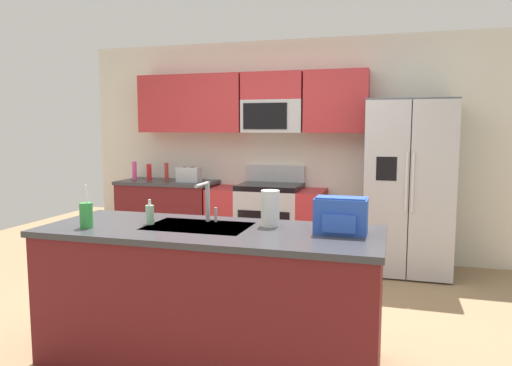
{
  "coord_description": "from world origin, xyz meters",
  "views": [
    {
      "loc": [
        1.24,
        -3.58,
        1.55
      ],
      "look_at": [
        0.03,
        0.6,
        1.05
      ],
      "focal_mm": 33.49,
      "sensor_mm": 36.0,
      "label": 1
    }
  ],
  "objects_px": {
    "toaster": "(189,174)",
    "sink_faucet": "(207,198)",
    "drink_cup_green": "(86,215)",
    "backpack": "(341,215)",
    "refrigerator": "(408,187)",
    "soap_dispenser": "(150,214)",
    "bottle_pink": "(134,171)",
    "bottle_red": "(149,172)",
    "range_oven": "(267,222)",
    "paper_towel_roll": "(270,208)",
    "pepper_mill": "(166,172)"
  },
  "relations": [
    {
      "from": "refrigerator",
      "to": "bottle_red",
      "type": "bearing_deg",
      "value": 179.01
    },
    {
      "from": "refrigerator",
      "to": "sink_faucet",
      "type": "bearing_deg",
      "value": -121.53
    },
    {
      "from": "paper_towel_roll",
      "to": "backpack",
      "type": "distance_m",
      "value": 0.49
    },
    {
      "from": "bottle_pink",
      "to": "soap_dispenser",
      "type": "xyz_separation_m",
      "value": [
        1.59,
        -2.5,
        -0.05
      ]
    },
    {
      "from": "drink_cup_green",
      "to": "backpack",
      "type": "xyz_separation_m",
      "value": [
        1.62,
        0.3,
        0.03
      ]
    },
    {
      "from": "drink_cup_green",
      "to": "soap_dispenser",
      "type": "bearing_deg",
      "value": 32.77
    },
    {
      "from": "bottle_red",
      "to": "drink_cup_green",
      "type": "distance_m",
      "value": 2.91
    },
    {
      "from": "range_oven",
      "to": "soap_dispenser",
      "type": "distance_m",
      "value": 2.57
    },
    {
      "from": "backpack",
      "to": "sink_faucet",
      "type": "bearing_deg",
      "value": 173.71
    },
    {
      "from": "refrigerator",
      "to": "backpack",
      "type": "xyz_separation_m",
      "value": [
        -0.46,
        -2.37,
        0.09
      ]
    },
    {
      "from": "refrigerator",
      "to": "backpack",
      "type": "height_order",
      "value": "refrigerator"
    },
    {
      "from": "toaster",
      "to": "sink_faucet",
      "type": "height_order",
      "value": "sink_faucet"
    },
    {
      "from": "toaster",
      "to": "soap_dispenser",
      "type": "distance_m",
      "value": 2.6
    },
    {
      "from": "drink_cup_green",
      "to": "pepper_mill",
      "type": "bearing_deg",
      "value": 106.35
    },
    {
      "from": "pepper_mill",
      "to": "backpack",
      "type": "relative_size",
      "value": 0.69
    },
    {
      "from": "refrigerator",
      "to": "toaster",
      "type": "distance_m",
      "value": 2.55
    },
    {
      "from": "pepper_mill",
      "to": "sink_faucet",
      "type": "relative_size",
      "value": 0.79
    },
    {
      "from": "toaster",
      "to": "paper_towel_roll",
      "type": "relative_size",
      "value": 1.17
    },
    {
      "from": "sink_faucet",
      "to": "soap_dispenser",
      "type": "bearing_deg",
      "value": -152.56
    },
    {
      "from": "paper_towel_roll",
      "to": "range_oven",
      "type": "bearing_deg",
      "value": 105.4
    },
    {
      "from": "toaster",
      "to": "pepper_mill",
      "type": "relative_size",
      "value": 1.26
    },
    {
      "from": "toaster",
      "to": "sink_faucet",
      "type": "relative_size",
      "value": 0.99
    },
    {
      "from": "range_oven",
      "to": "soap_dispenser",
      "type": "height_order",
      "value": "range_oven"
    },
    {
      "from": "toaster",
      "to": "drink_cup_green",
      "type": "xyz_separation_m",
      "value": [
        0.48,
        -2.68,
        -0.01
      ]
    },
    {
      "from": "bottle_pink",
      "to": "sink_faucet",
      "type": "bearing_deg",
      "value": -50.25
    },
    {
      "from": "pepper_mill",
      "to": "drink_cup_green",
      "type": "bearing_deg",
      "value": -73.65
    },
    {
      "from": "paper_towel_roll",
      "to": "backpack",
      "type": "xyz_separation_m",
      "value": [
        0.48,
        -0.1,
        -0.0
      ]
    },
    {
      "from": "pepper_mill",
      "to": "soap_dispenser",
      "type": "distance_m",
      "value": 2.76
    },
    {
      "from": "refrigerator",
      "to": "soap_dispenser",
      "type": "xyz_separation_m",
      "value": [
        -1.73,
        -2.44,
        0.04
      ]
    },
    {
      "from": "range_oven",
      "to": "paper_towel_roll",
      "type": "relative_size",
      "value": 5.67
    },
    {
      "from": "backpack",
      "to": "soap_dispenser",
      "type": "bearing_deg",
      "value": -176.59
    },
    {
      "from": "bottle_pink",
      "to": "bottle_red",
      "type": "bearing_deg",
      "value": -0.62
    },
    {
      "from": "backpack",
      "to": "bottle_red",
      "type": "bearing_deg",
      "value": 137.62
    },
    {
      "from": "bottle_red",
      "to": "refrigerator",
      "type": "bearing_deg",
      "value": -0.99
    },
    {
      "from": "refrigerator",
      "to": "drink_cup_green",
      "type": "xyz_separation_m",
      "value": [
        -2.08,
        -2.66,
        0.06
      ]
    },
    {
      "from": "refrigerator",
      "to": "bottle_red",
      "type": "height_order",
      "value": "refrigerator"
    },
    {
      "from": "sink_faucet",
      "to": "paper_towel_roll",
      "type": "relative_size",
      "value": 1.17
    },
    {
      "from": "toaster",
      "to": "soap_dispenser",
      "type": "xyz_separation_m",
      "value": [
        0.82,
        -2.46,
        -0.02
      ]
    },
    {
      "from": "soap_dispenser",
      "to": "bottle_pink",
      "type": "bearing_deg",
      "value": 122.4
    },
    {
      "from": "bottle_red",
      "to": "sink_faucet",
      "type": "height_order",
      "value": "sink_faucet"
    },
    {
      "from": "pepper_mill",
      "to": "sink_faucet",
      "type": "height_order",
      "value": "sink_faucet"
    },
    {
      "from": "pepper_mill",
      "to": "soap_dispenser",
      "type": "bearing_deg",
      "value": -65.52
    },
    {
      "from": "range_oven",
      "to": "pepper_mill",
      "type": "relative_size",
      "value": 6.13
    },
    {
      "from": "bottle_red",
      "to": "bottle_pink",
      "type": "distance_m",
      "value": 0.21
    },
    {
      "from": "drink_cup_green",
      "to": "backpack",
      "type": "height_order",
      "value": "drink_cup_green"
    },
    {
      "from": "range_oven",
      "to": "bottle_pink",
      "type": "relative_size",
      "value": 5.88
    },
    {
      "from": "range_oven",
      "to": "bottle_red",
      "type": "height_order",
      "value": "bottle_red"
    },
    {
      "from": "toaster",
      "to": "drink_cup_green",
      "type": "relative_size",
      "value": 0.98
    },
    {
      "from": "soap_dispenser",
      "to": "bottle_red",
      "type": "bearing_deg",
      "value": 118.88
    },
    {
      "from": "bottle_pink",
      "to": "backpack",
      "type": "bearing_deg",
      "value": -40.26
    }
  ]
}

